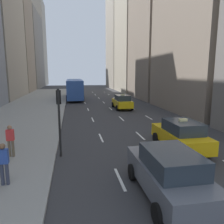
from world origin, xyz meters
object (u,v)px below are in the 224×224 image
object	(u,v)px
traffic_light_pole	(59,112)
taxi_second	(122,102)
city_bus	(75,88)
pedestrian_far_walking	(10,139)
taxi_lead	(181,135)
sedan_black_near	(168,173)
pedestrian_mid_block	(4,162)

from	to	relation	value
traffic_light_pole	taxi_second	bearing A→B (deg)	65.21
city_bus	pedestrian_far_walking	world-z (taller)	city_bus
taxi_lead	city_bus	bearing A→B (deg)	101.93
sedan_black_near	taxi_second	bearing A→B (deg)	81.77
taxi_lead	sedan_black_near	size ratio (longest dim) A/B	0.98
sedan_black_near	pedestrian_mid_block	world-z (taller)	pedestrian_mid_block
pedestrian_mid_block	pedestrian_far_walking	size ratio (longest dim) A/B	1.00
sedan_black_near	taxi_lead	bearing A→B (deg)	57.88
taxi_lead	sedan_black_near	distance (m)	5.27
taxi_second	sedan_black_near	size ratio (longest dim) A/B	0.98
pedestrian_far_walking	traffic_light_pole	bearing A→B (deg)	1.34
taxi_lead	sedan_black_near	world-z (taller)	taxi_lead
pedestrian_mid_block	traffic_light_pole	bearing A→B (deg)	57.76
taxi_lead	sedan_black_near	xyz separation A→B (m)	(-2.80, -4.46, 0.03)
sedan_black_near	city_bus	bearing A→B (deg)	95.18
city_bus	sedan_black_near	bearing A→B (deg)	-84.82
pedestrian_mid_block	taxi_second	bearing A→B (deg)	63.84
taxi_lead	pedestrian_far_walking	size ratio (longest dim) A/B	2.67
taxi_lead	taxi_second	size ratio (longest dim) A/B	1.00
city_bus	pedestrian_mid_block	distance (m)	29.52
taxi_second	traffic_light_pole	xyz separation A→B (m)	(-6.75, -14.61, 1.53)
pedestrian_mid_block	city_bus	bearing A→B (deg)	84.03
taxi_lead	city_bus	xyz separation A→B (m)	(-5.61, 26.56, 0.91)
city_bus	traffic_light_pole	world-z (taller)	traffic_light_pole
city_bus	pedestrian_far_walking	xyz separation A→B (m)	(-3.59, -26.34, -0.72)
taxi_second	pedestrian_mid_block	world-z (taller)	taxi_second
taxi_lead	sedan_black_near	bearing A→B (deg)	-122.12
pedestrian_mid_block	taxi_lead	bearing A→B (deg)	17.79
pedestrian_far_walking	sedan_black_near	bearing A→B (deg)	-36.16
sedan_black_near	pedestrian_far_walking	xyz separation A→B (m)	(-6.41, 4.68, 0.16)
sedan_black_near	city_bus	world-z (taller)	city_bus
taxi_lead	traffic_light_pole	xyz separation A→B (m)	(-6.75, 0.28, 1.53)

